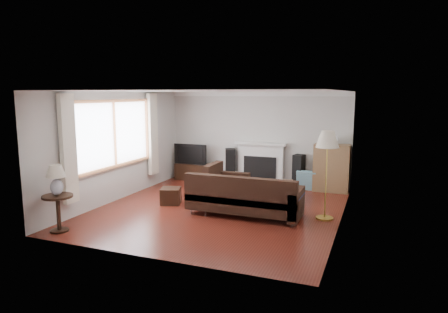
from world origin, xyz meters
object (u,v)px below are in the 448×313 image
at_px(coffee_table, 270,190).
at_px(floor_lamp, 326,176).
at_px(side_table, 58,213).
at_px(sectional_sofa, 245,196).
at_px(bookshelf, 331,168).
at_px(tv_stand, 192,171).

xyz_separation_m(coffee_table, floor_lamp, (1.40, -1.05, 0.66)).
bearing_deg(side_table, floor_lamp, 29.71).
distance_m(coffee_table, floor_lamp, 1.87).
relative_size(sectional_sofa, coffee_table, 2.29).
height_order(bookshelf, floor_lamp, floor_lamp).
distance_m(tv_stand, side_table, 4.83).
distance_m(tv_stand, coffee_table, 2.94).
distance_m(tv_stand, floor_lamp, 4.71).
height_order(tv_stand, coffee_table, tv_stand).
bearing_deg(sectional_sofa, coffee_table, 83.52).
distance_m(floor_lamp, side_table, 5.03).
bearing_deg(coffee_table, bookshelf, 32.02).
bearing_deg(sectional_sofa, floor_lamp, 12.30).
bearing_deg(floor_lamp, bookshelf, 93.85).
xyz_separation_m(sectional_sofa, side_table, (-2.79, -2.14, -0.07)).
distance_m(sectional_sofa, side_table, 3.51).
xyz_separation_m(tv_stand, bookshelf, (3.88, 0.01, 0.36)).
relative_size(bookshelf, coffee_table, 1.11).
bearing_deg(bookshelf, floor_lamp, -86.15).
bearing_deg(coffee_table, floor_lamp, -51.49).
bearing_deg(tv_stand, sectional_sofa, -47.22).
bearing_deg(side_table, bookshelf, 49.14).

